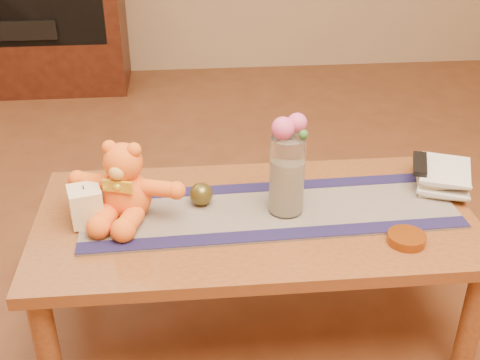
{
  "coord_description": "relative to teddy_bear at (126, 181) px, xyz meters",
  "views": [
    {
      "loc": [
        -0.2,
        -1.64,
        1.51
      ],
      "look_at": [
        -0.05,
        0.0,
        0.58
      ],
      "focal_mm": 45.78,
      "sensor_mm": 36.0,
      "label": 1
    }
  ],
  "objects": [
    {
      "name": "book_top",
      "position": [
        0.99,
        0.11,
        -0.06
      ],
      "size": [
        0.24,
        0.27,
        0.02
      ],
      "primitive_type": "imported",
      "rotation": [
        0.0,
        0.0,
        -0.39
      ],
      "color": "beige",
      "rests_on": "book_upper"
    },
    {
      "name": "blue_flower_back",
      "position": [
        0.51,
        0.01,
        0.17
      ],
      "size": [
        0.04,
        0.04,
        0.04
      ],
      "primitive_type": "sphere",
      "color": "#5456B7",
      "rests_on": "glass_vase"
    },
    {
      "name": "amber_dish",
      "position": [
        0.83,
        -0.23,
        -0.11
      ],
      "size": [
        0.15,
        0.15,
        0.03
      ],
      "primitive_type": "cylinder",
      "rotation": [
        0.0,
        0.0,
        0.41
      ],
      "color": "#BF5914",
      "rests_on": "coffee_table_top"
    },
    {
      "name": "blue_flower_side",
      "position": [
        0.47,
        -0.01,
        0.16
      ],
      "size": [
        0.04,
        0.04,
        0.04
      ],
      "primitive_type": "sphere",
      "color": "#5456B7",
      "rests_on": "glass_vase"
    },
    {
      "name": "bronze_ball",
      "position": [
        0.23,
        0.03,
        -0.08
      ],
      "size": [
        0.08,
        0.08,
        0.08
      ],
      "primitive_type": "sphere",
      "rotation": [
        0.0,
        0.0,
        -0.11
      ],
      "color": "#52481B",
      "rests_on": "persian_runner"
    },
    {
      "name": "rose_left",
      "position": [
        0.48,
        -0.04,
        0.18
      ],
      "size": [
        0.07,
        0.07,
        0.07
      ],
      "primitive_type": "sphere",
      "color": "#D34A84",
      "rests_on": "glass_vase"
    },
    {
      "name": "table_leg_bl",
      "position": [
        -0.24,
        0.26,
        -0.37
      ],
      "size": [
        0.07,
        0.07,
        0.41
      ],
      "primitive_type": "cylinder",
      "color": "brown",
      "rests_on": "floor"
    },
    {
      "name": "persian_runner",
      "position": [
        0.45,
        -0.02,
        -0.12
      ],
      "size": [
        1.21,
        0.39,
        0.01
      ],
      "primitive_type": "cube",
      "rotation": [
        0.0,
        0.0,
        0.03
      ],
      "color": "#1C1742",
      "rests_on": "coffee_table_top"
    },
    {
      "name": "coffee_table_top",
      "position": [
        0.4,
        -0.03,
        -0.15
      ],
      "size": [
        1.4,
        0.7,
        0.04
      ],
      "primitive_type": "cube",
      "color": "brown",
      "rests_on": "floor"
    },
    {
      "name": "book_upper",
      "position": [
        0.98,
        0.12,
        -0.08
      ],
      "size": [
        0.21,
        0.26,
        0.02
      ],
      "primitive_type": "imported",
      "rotation": [
        0.0,
        0.0,
        -0.23
      ],
      "color": "beige",
      "rests_on": "book_lower"
    },
    {
      "name": "table_leg_fr",
      "position": [
        1.04,
        -0.32,
        -0.37
      ],
      "size": [
        0.07,
        0.07,
        0.41
      ],
      "primitive_type": "cylinder",
      "color": "brown",
      "rests_on": "floor"
    },
    {
      "name": "book_bottom",
      "position": [
        0.99,
        0.11,
        -0.12
      ],
      "size": [
        0.22,
        0.26,
        0.02
      ],
      "primitive_type": "imported",
      "rotation": [
        0.0,
        0.0,
        -0.29
      ],
      "color": "beige",
      "rests_on": "coffee_table_top"
    },
    {
      "name": "glass_vase",
      "position": [
        0.5,
        -0.03,
        0.01
      ],
      "size": [
        0.11,
        0.11,
        0.26
      ],
      "primitive_type": "cylinder",
      "color": "silver",
      "rests_on": "persian_runner"
    },
    {
      "name": "runner_border_near",
      "position": [
        0.46,
        -0.16,
        -0.12
      ],
      "size": [
        1.2,
        0.1,
        0.0
      ],
      "primitive_type": "cube",
      "rotation": [
        0.0,
        0.0,
        0.03
      ],
      "color": "#19153F",
      "rests_on": "persian_runner"
    },
    {
      "name": "table_leg_br",
      "position": [
        1.04,
        0.26,
        -0.37
      ],
      "size": [
        0.07,
        0.07,
        0.41
      ],
      "primitive_type": "cylinder",
      "color": "brown",
      "rests_on": "floor"
    },
    {
      "name": "rose_right",
      "position": [
        0.53,
        -0.02,
        0.19
      ],
      "size": [
        0.06,
        0.06,
        0.06
      ],
      "primitive_type": "sphere",
      "color": "#D34A84",
      "rests_on": "glass_vase"
    },
    {
      "name": "table_leg_fl",
      "position": [
        -0.24,
        -0.32,
        -0.37
      ],
      "size": [
        0.07,
        0.07,
        0.41
      ],
      "primitive_type": "cylinder",
      "color": "brown",
      "rests_on": "floor"
    },
    {
      "name": "teddy_bear",
      "position": [
        0.0,
        0.0,
        0.0
      ],
      "size": [
        0.43,
        0.39,
        0.24
      ],
      "primitive_type": null,
      "rotation": [
        0.0,
        0.0,
        -0.31
      ],
      "color": "orange",
      "rests_on": "persian_runner"
    },
    {
      "name": "leaf_sprig",
      "position": [
        0.54,
        -0.05,
        0.16
      ],
      "size": [
        0.03,
        0.03,
        0.03
      ],
      "primitive_type": "sphere",
      "color": "#33662D",
      "rests_on": "glass_vase"
    },
    {
      "name": "candle_wick",
      "position": [
        -0.12,
        -0.03,
        0.0
      ],
      "size": [
        0.0,
        0.0,
        0.01
      ],
      "primitive_type": "cylinder",
      "rotation": [
        0.0,
        0.0,
        0.26
      ],
      "color": "black",
      "rests_on": "pillar_candle"
    },
    {
      "name": "pillar_candle",
      "position": [
        -0.12,
        -0.03,
        -0.06
      ],
      "size": [
        0.12,
        0.12,
        0.12
      ],
      "primitive_type": "cube",
      "rotation": [
        0.0,
        0.0,
        0.26
      ],
      "color": "beige",
      "rests_on": "persian_runner"
    },
    {
      "name": "runner_border_far",
      "position": [
        0.45,
        0.13,
        -0.12
      ],
      "size": [
        1.2,
        0.1,
        0.0
      ],
      "primitive_type": "cube",
      "rotation": [
        0.0,
        0.0,
        0.03
      ],
      "color": "#19153F",
      "rests_on": "persian_runner"
    },
    {
      "name": "tv_remote",
      "position": [
        0.98,
        0.1,
        -0.04
      ],
      "size": [
        0.1,
        0.17,
        0.02
      ],
      "primitive_type": "cube",
      "rotation": [
        0.0,
        0.0,
        -0.34
      ],
      "color": "black",
      "rests_on": "book_top"
    },
    {
      "name": "stereo_lower",
      "position": [
        -0.8,
        2.32,
        -0.12
      ],
      "size": [
        0.42,
        0.28,
        0.12
      ],
      "primitive_type": "cube",
      "color": "black",
      "rests_on": "media_cabinet"
    },
    {
      "name": "floor",
      "position": [
        0.4,
        -0.03,
        -0.58
      ],
      "size": [
        5.5,
        5.5,
        0.0
      ],
      "primitive_type": "plane",
      "color": "brown",
      "rests_on": "ground"
    },
    {
      "name": "media_cabinet",
      "position": [
        -0.8,
        2.45,
        -0.03
      ],
      "size": [
        1.2,
        0.5,
        1.1
      ],
      "primitive_type": "cube",
      "color": "black",
      "rests_on": "floor"
    },
    {
      "name": "potpourri_fill",
      "position": [
        0.5,
        -0.03,
        -0.03
      ],
      "size": [
        0.09,
        0.09,
        0.18
      ],
      "primitive_type": "cylinder",
      "color": "beige",
      "rests_on": "glass_vase"
    },
    {
      "name": "book_lower",
      "position": [
        0.99,
        0.11,
        -0.1
      ],
      "size": [
        0.24,
        0.27,
        0.02
      ],
      "primitive_type": "imported",
      "rotation": [
        0.0,
        0.0,
        -0.43
      ],
      "color": "beige",
      "rests_on": "book_bottom"
    }
  ]
}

